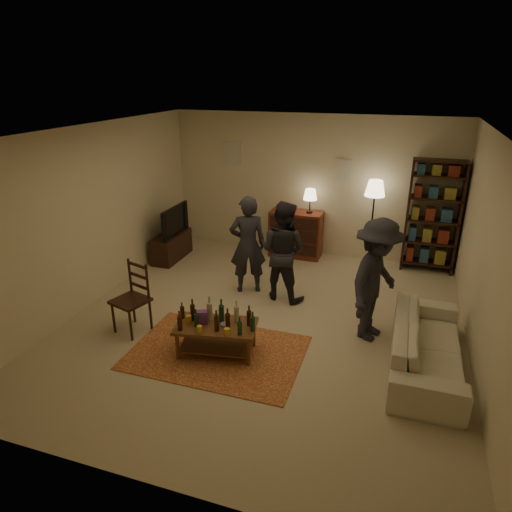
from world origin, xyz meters
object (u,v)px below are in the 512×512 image
at_px(sofa, 427,345).
at_px(person_by_sofa, 376,280).
at_px(tv_stand, 171,240).
at_px(person_right, 283,251).
at_px(bookshelf, 433,216).
at_px(coffee_table, 216,327).
at_px(dining_chair, 133,295).
at_px(person_left, 248,245).
at_px(dresser, 296,233).
at_px(floor_lamp, 375,194).

height_order(sofa, person_by_sofa, person_by_sofa).
relative_size(tv_stand, person_right, 0.66).
distance_m(tv_stand, bookshelf, 4.84).
bearing_deg(person_by_sofa, sofa, -107.28).
height_order(coffee_table, bookshelf, bookshelf).
relative_size(coffee_table, person_right, 0.69).
height_order(dining_chair, bookshelf, bookshelf).
bearing_deg(person_by_sofa, person_right, 81.81).
relative_size(dining_chair, sofa, 0.49).
xyz_separation_m(tv_stand, bookshelf, (4.69, 0.98, 0.65)).
bearing_deg(sofa, person_by_sofa, 53.75).
relative_size(sofa, person_left, 1.29).
distance_m(tv_stand, person_right, 2.67).
bearing_deg(bookshelf, person_left, -146.81).
relative_size(dresser, person_by_sofa, 0.81).
relative_size(sofa, person_right, 1.30).
distance_m(tv_stand, floor_lamp, 3.89).
xyz_separation_m(dresser, sofa, (2.39, -3.11, -0.17)).
bearing_deg(dining_chair, person_left, 73.87).
xyz_separation_m(coffee_table, person_left, (-0.22, 1.86, 0.42)).
xyz_separation_m(tv_stand, person_left, (1.87, -0.86, 0.42)).
height_order(coffee_table, sofa, coffee_table).
height_order(tv_stand, bookshelf, bookshelf).
bearing_deg(coffee_table, tv_stand, 127.49).
xyz_separation_m(coffee_table, tv_stand, (-2.09, 2.73, -0.00)).
bearing_deg(dresser, sofa, -52.46).
height_order(dining_chair, sofa, dining_chair).
bearing_deg(sofa, floor_lamp, 17.73).
height_order(tv_stand, person_by_sofa, person_by_sofa).
distance_m(dining_chair, person_right, 2.34).
xyz_separation_m(dining_chair, floor_lamp, (2.89, 3.38, 0.84)).
relative_size(dresser, person_left, 0.84).
xyz_separation_m(tv_stand, person_by_sofa, (3.94, -1.69, 0.46)).
bearing_deg(dining_chair, dresser, 83.90).
bearing_deg(tv_stand, person_left, -24.77).
height_order(coffee_table, dining_chair, dining_chair).
bearing_deg(person_left, floor_lamp, -160.28).
relative_size(dining_chair, tv_stand, 0.96).
height_order(dining_chair, tv_stand, tv_stand).
distance_m(tv_stand, person_left, 2.10).
bearing_deg(person_left, bookshelf, -170.72).
height_order(dresser, sofa, dresser).
bearing_deg(sofa, bookshelf, -0.82).
height_order(floor_lamp, person_by_sofa, person_by_sofa).
xyz_separation_m(floor_lamp, person_right, (-1.20, -1.78, -0.57)).
distance_m(tv_stand, person_by_sofa, 4.31).
xyz_separation_m(coffee_table, dresser, (0.16, 3.64, 0.09)).
bearing_deg(dining_chair, sofa, 21.90).
height_order(dresser, person_left, person_left).
distance_m(bookshelf, person_right, 2.94).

